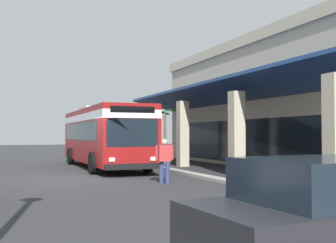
% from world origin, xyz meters
% --- Properties ---
extents(ground, '(120.00, 120.00, 0.00)m').
position_xyz_m(ground, '(0.00, 8.00, 0.00)').
color(ground, '#2D2D30').
extents(curb_strip, '(27.69, 0.50, 0.12)m').
position_xyz_m(curb_strip, '(-1.40, 4.77, 0.06)').
color(curb_strip, '#9E998E').
rests_on(curb_strip, ground).
extents(plaza_building, '(23.37, 13.40, 7.22)m').
position_xyz_m(plaza_building, '(-1.40, 14.39, 3.62)').
color(plaza_building, '#B2A88E').
rests_on(plaza_building, ground).
extents(transit_bus, '(11.23, 2.91, 3.34)m').
position_xyz_m(transit_bus, '(-5.14, 2.22, 1.85)').
color(transit_bus, maroon).
rests_on(transit_bus, ground).
extents(pedestrian, '(0.37, 0.65, 1.61)m').
position_xyz_m(pedestrian, '(2.95, 2.60, 0.89)').
color(pedestrian, navy).
rests_on(pedestrian, ground).
extents(potted_palm, '(1.89, 1.89, 3.36)m').
position_xyz_m(potted_palm, '(-6.73, 6.42, 0.90)').
color(potted_palm, brown).
rests_on(potted_palm, ground).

